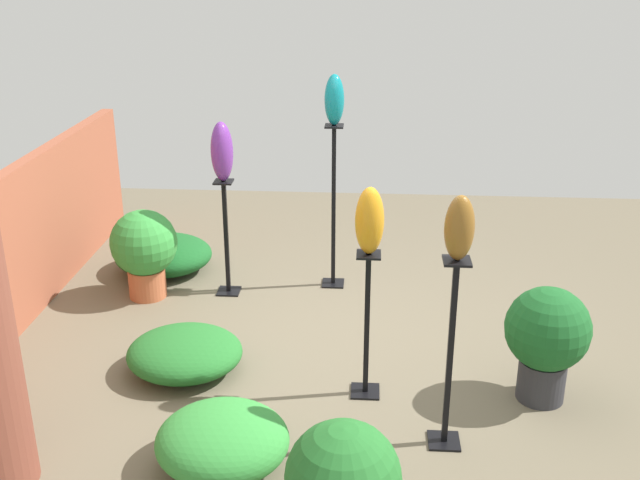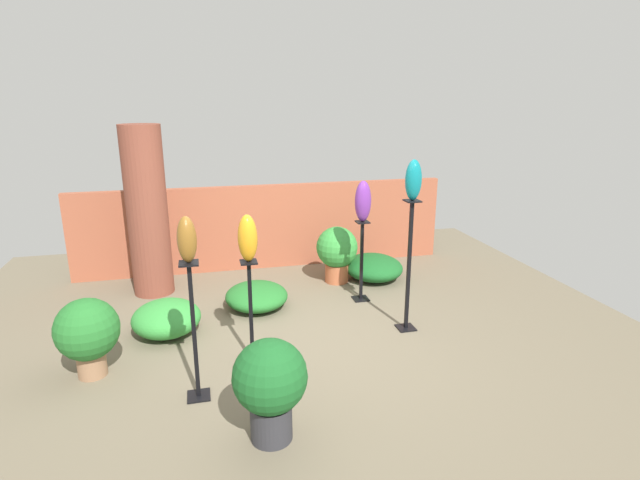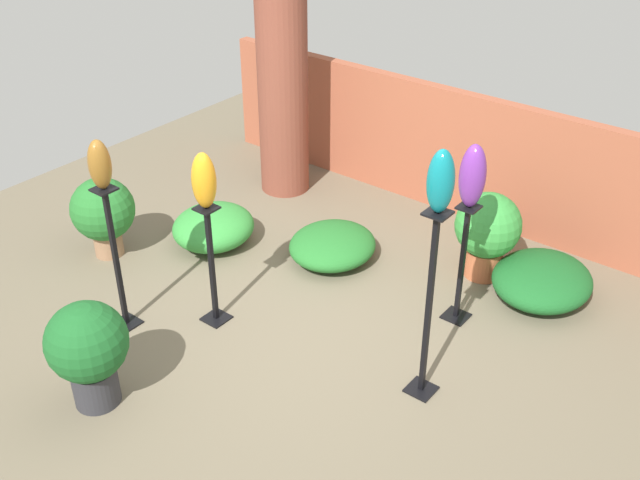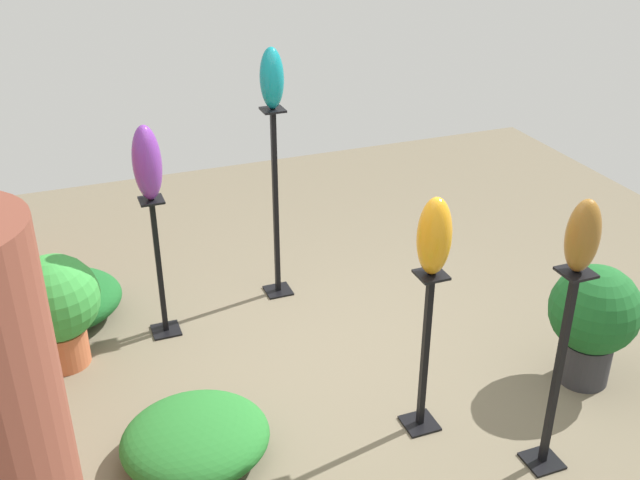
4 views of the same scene
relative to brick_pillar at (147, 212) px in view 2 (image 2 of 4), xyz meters
name	(u,v)px [view 2 (image 2 of 4)]	position (x,y,z in m)	size (l,w,h in m)	color
ground_plane	(299,342)	(1.62, -1.87, -1.11)	(8.00, 8.00, 0.00)	#6B604C
brick_wall_back	(265,227)	(1.62, 0.68, -0.47)	(5.60, 0.12, 1.28)	#9E5138
brick_pillar	(147,212)	(0.00, 0.00, 0.00)	(0.52, 0.52, 2.23)	brown
pedestal_teal	(409,271)	(2.87, -1.84, -0.42)	(0.20, 0.20, 1.50)	black
pedestal_violet	(361,265)	(2.64, -0.91, -0.64)	(0.20, 0.20, 1.05)	black
pedestal_bronze	(194,338)	(0.55, -2.67, -0.54)	(0.20, 0.20, 1.25)	black
pedestal_amber	(251,317)	(1.09, -2.16, -0.63)	(0.20, 0.20, 1.06)	black
art_vase_teal	(413,180)	(2.87, -1.84, 0.60)	(0.18, 0.17, 0.43)	#0F727A
art_vase_violet	(363,201)	(2.64, -0.91, 0.19)	(0.20, 0.19, 0.51)	#6B2D8C
art_vase_bronze	(187,240)	(0.55, -2.67, 0.34)	(0.16, 0.17, 0.39)	brown
art_vase_amber	(248,238)	(1.09, -2.16, 0.17)	(0.18, 0.19, 0.45)	orange
potted_plant_front_left	(87,332)	(-0.42, -2.06, -0.66)	(0.59, 0.59, 0.77)	#936B4C
potted_plant_mid_right	(270,383)	(1.10, -3.37, -0.63)	(0.57, 0.57, 0.83)	#2D2D33
potted_plant_near_pillar	(337,250)	(2.51, -0.21, -0.65)	(0.58, 0.58, 0.81)	#B25B38
foliage_bed_east	(373,267)	(3.06, -0.21, -0.94)	(0.83, 0.93, 0.34)	#195923
foliage_bed_west	(257,296)	(1.29, -0.84, -0.97)	(0.78, 0.85, 0.30)	#236B28
foliage_bed_center	(166,318)	(0.23, -1.32, -0.93)	(0.75, 0.80, 0.37)	#338C38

